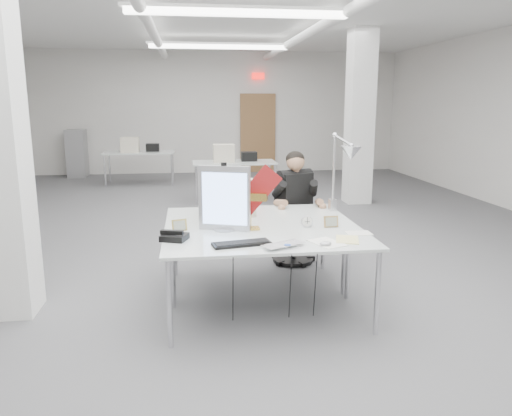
{
  "coord_description": "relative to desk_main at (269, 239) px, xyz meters",
  "views": [
    {
      "loc": [
        -0.65,
        -6.56,
        1.9
      ],
      "look_at": [
        -0.04,
        -2.0,
        0.91
      ],
      "focal_mm": 35.0,
      "sensor_mm": 36.0,
      "label": 1
    }
  ],
  "objects": [
    {
      "name": "bg_desk_b",
      "position": [
        -1.8,
        7.7,
        0.0
      ],
      "size": [
        1.6,
        0.8,
        0.02
      ],
      "primitive_type": "cube",
      "color": "silver",
      "rests_on": "room_shell"
    },
    {
      "name": "filing_cabinet",
      "position": [
        -3.5,
        9.15,
        -0.14
      ],
      "size": [
        0.45,
        0.55,
        1.2
      ],
      "primitive_type": "cube",
      "color": "gray",
      "rests_on": "room_shell"
    },
    {
      "name": "seated_person",
      "position": [
        0.55,
        1.53,
        0.16
      ],
      "size": [
        0.69,
        0.76,
        0.93
      ],
      "primitive_type": null,
      "rotation": [
        0.0,
        0.0,
        0.37
      ],
      "color": "black",
      "rests_on": "office_chair"
    },
    {
      "name": "room_shell",
      "position": [
        0.04,
        2.63,
        0.95
      ],
      "size": [
        10.04,
        14.04,
        3.24
      ],
      "color": "#4F4E51",
      "rests_on": "ground"
    },
    {
      "name": "beige_monitor",
      "position": [
        -0.26,
        0.9,
        0.21
      ],
      "size": [
        0.52,
        0.51,
        0.39
      ],
      "primitive_type": "cube",
      "rotation": [
        0.0,
        0.0,
        0.39
      ],
      "color": "#BBB19B",
      "rests_on": "desk_second"
    },
    {
      "name": "bg_desk_a",
      "position": [
        0.2,
        5.5,
        0.0
      ],
      "size": [
        1.6,
        0.8,
        0.02
      ],
      "primitive_type": "cube",
      "color": "silver",
      "rests_on": "room_shell"
    },
    {
      "name": "picture_frame_right",
      "position": [
        0.63,
        0.29,
        0.07
      ],
      "size": [
        0.14,
        0.04,
        0.11
      ],
      "primitive_type": "cube",
      "rotation": [
        -0.21,
        0.0,
        0.04
      ],
      "color": "#A37D46",
      "rests_on": "desk_main"
    },
    {
      "name": "mouse",
      "position": [
        0.42,
        -0.3,
        0.03
      ],
      "size": [
        0.11,
        0.08,
        0.04
      ],
      "primitive_type": "ellipsoid",
      "rotation": [
        0.0,
        0.0,
        0.21
      ],
      "color": "#A7A7AB",
      "rests_on": "desk_main"
    },
    {
      "name": "architect_lamp",
      "position": [
        0.85,
        0.75,
        0.48
      ],
      "size": [
        0.41,
        0.77,
        0.94
      ],
      "primitive_type": null,
      "rotation": [
        0.0,
        0.0,
        -0.24
      ],
      "color": "#B1B1B5",
      "rests_on": "desk_second"
    },
    {
      "name": "paper_stack_a",
      "position": [
        0.45,
        -0.22,
        0.02
      ],
      "size": [
        0.31,
        0.36,
        0.01
      ],
      "primitive_type": "cube",
      "rotation": [
        0.0,
        0.0,
        0.39
      ],
      "color": "white",
      "rests_on": "desk_main"
    },
    {
      "name": "desk_main",
      "position": [
        0.0,
        0.0,
        0.0
      ],
      "size": [
        1.8,
        0.9,
        0.02
      ],
      "primitive_type": "cube",
      "color": "silver",
      "rests_on": "room_shell"
    },
    {
      "name": "monitor",
      "position": [
        -0.36,
        0.32,
        0.31
      ],
      "size": [
        0.46,
        0.2,
        0.59
      ],
      "primitive_type": "cube",
      "rotation": [
        0.0,
        0.0,
        -0.34
      ],
      "color": "#B1B0B5",
      "rests_on": "desk_main"
    },
    {
      "name": "bankers_lamp",
      "position": [
        -0.12,
        0.32,
        0.19
      ],
      "size": [
        0.33,
        0.22,
        0.35
      ],
      "primitive_type": null,
      "rotation": [
        0.0,
        0.0,
        -0.33
      ],
      "color": "#BA873A",
      "rests_on": "desk_main"
    },
    {
      "name": "desk_clock",
      "position": [
        0.41,
        0.33,
        0.06
      ],
      "size": [
        0.11,
        0.03,
        0.11
      ],
      "primitive_type": "cylinder",
      "rotation": [
        1.57,
        0.0,
        -0.01
      ],
      "color": "#B8B8BE",
      "rests_on": "desk_main"
    },
    {
      "name": "office_chair",
      "position": [
        0.55,
        1.58,
        -0.25
      ],
      "size": [
        0.63,
        0.63,
        0.99
      ],
      "primitive_type": null,
      "rotation": [
        0.0,
        0.0,
        0.37
      ],
      "color": "black",
      "rests_on": "room_shell"
    },
    {
      "name": "pennant",
      "position": [
        -0.07,
        0.28,
        0.36
      ],
      "size": [
        0.46,
        0.09,
        0.5
      ],
      "primitive_type": "cube",
      "rotation": [
        0.0,
        -0.87,
        -0.18
      ],
      "color": "maroon",
      "rests_on": "monitor"
    },
    {
      "name": "paper_stack_b",
      "position": [
        0.65,
        -0.15,
        0.02
      ],
      "size": [
        0.25,
        0.3,
        0.01
      ],
      "primitive_type": "cube",
      "rotation": [
        0.0,
        0.0,
        -0.29
      ],
      "color": "#E4DA88",
      "rests_on": "desk_main"
    },
    {
      "name": "keyboard",
      "position": [
        -0.25,
        -0.18,
        0.02
      ],
      "size": [
        0.5,
        0.24,
        0.02
      ],
      "primitive_type": "cube",
      "rotation": [
        0.0,
        0.0,
        0.19
      ],
      "color": "black",
      "rests_on": "desk_main"
    },
    {
      "name": "paper_stack_c",
      "position": [
        0.81,
        0.04,
        0.02
      ],
      "size": [
        0.22,
        0.16,
        0.01
      ],
      "primitive_type": "cube",
      "rotation": [
        0.0,
        0.0,
        -0.01
      ],
      "color": "silver",
      "rests_on": "desk_main"
    },
    {
      "name": "picture_frame_left",
      "position": [
        -0.76,
        0.34,
        0.07
      ],
      "size": [
        0.14,
        0.07,
        0.11
      ],
      "primitive_type": "cube",
      "rotation": [
        -0.21,
        0.0,
        0.29
      ],
      "color": "#AA9349",
      "rests_on": "desk_main"
    },
    {
      "name": "laptop",
      "position": [
        0.1,
        -0.33,
        0.03
      ],
      "size": [
        0.42,
        0.37,
        0.03
      ],
      "primitive_type": "imported",
      "rotation": [
        0.0,
        0.0,
        0.48
      ],
      "color": "silver",
      "rests_on": "desk_main"
    },
    {
      "name": "desk_phone",
      "position": [
        -0.8,
        0.04,
        0.04
      ],
      "size": [
        0.26,
        0.24,
        0.05
      ],
      "primitive_type": "cube",
      "rotation": [
        0.0,
        0.0,
        -0.36
      ],
      "color": "black",
      "rests_on": "desk_main"
    },
    {
      "name": "desk_second",
      "position": [
        0.0,
        0.9,
        0.0
      ],
      "size": [
        1.8,
        0.9,
        0.02
      ],
      "primitive_type": "cube",
      "color": "silver",
      "rests_on": "room_shell"
    }
  ]
}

